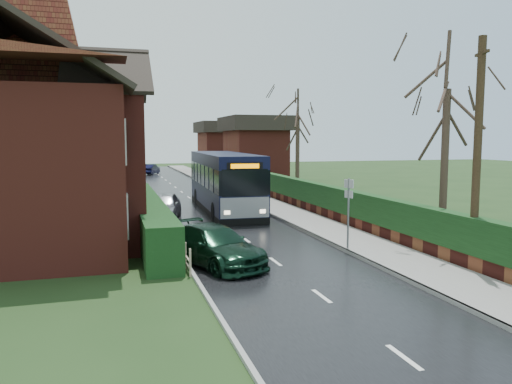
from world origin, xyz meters
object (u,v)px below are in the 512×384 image
object	(u,v)px
car_green	(214,246)
telegraph_pole	(477,155)
brick_house	(29,137)
bus	(224,182)
bus_stop_sign	(349,204)
car_silver	(163,206)

from	to	relation	value
car_green	telegraph_pole	distance (m)	9.11
brick_house	telegraph_pole	bearing A→B (deg)	-33.70
bus	bus_stop_sign	world-z (taller)	bus
car_silver	car_green	xyz separation A→B (m)	(0.67, -10.26, -0.05)
brick_house	bus	world-z (taller)	brick_house
brick_house	car_silver	xyz separation A→B (m)	(5.93, 3.77, -3.65)
car_green	bus_stop_sign	distance (m)	5.49
bus_stop_sign	car_green	bearing A→B (deg)	164.85
brick_house	car_silver	world-z (taller)	brick_house
telegraph_pole	car_silver	bearing A→B (deg)	141.07
car_silver	bus_stop_sign	bearing A→B (deg)	-46.39
brick_house	telegraph_pole	size ratio (longest dim) A/B	1.94
telegraph_pole	brick_house	bearing A→B (deg)	164.80
bus	car_green	bearing A→B (deg)	-102.03
brick_house	car_silver	distance (m)	7.92
car_green	bus	bearing A→B (deg)	54.56
car_green	bus_stop_sign	size ratio (longest dim) A/B	1.64
brick_house	car_silver	size ratio (longest dim) A/B	3.44
brick_house	bus	bearing A→B (deg)	32.02
bus	car_silver	distance (m)	4.63
brick_house	telegraph_pole	distance (m)	17.48
brick_house	bus_stop_sign	distance (m)	13.57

